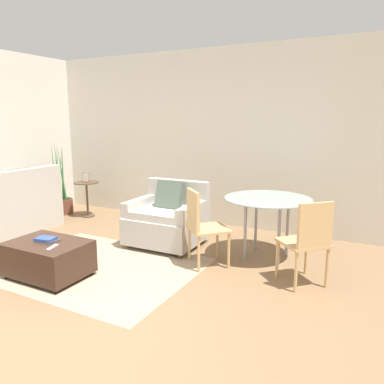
{
  "coord_description": "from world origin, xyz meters",
  "views": [
    {
      "loc": [
        2.3,
        -2.21,
        1.7
      ],
      "look_at": [
        0.09,
        2.01,
        0.75
      ],
      "focal_mm": 35.0,
      "sensor_mm": 36.0,
      "label": 1
    }
  ],
  "objects_px": {
    "book_stack": "(45,239)",
    "dining_chair_near_left": "(201,223)",
    "potted_plant": "(61,199)",
    "dining_chair_near_right": "(308,238)",
    "ottoman": "(48,258)",
    "picture_frame": "(86,177)",
    "tv_remote_secondary": "(53,247)",
    "dining_table": "(268,205)",
    "tv_remote_primary": "(53,242)",
    "armchair": "(167,220)",
    "side_table": "(87,192)"
  },
  "relations": [
    {
      "from": "armchair",
      "to": "ottoman",
      "type": "distance_m",
      "value": 1.62
    },
    {
      "from": "dining_table",
      "to": "dining_chair_near_left",
      "type": "distance_m",
      "value": 0.85
    },
    {
      "from": "dining_chair_near_left",
      "to": "picture_frame",
      "type": "bearing_deg",
      "value": 158.67
    },
    {
      "from": "armchair",
      "to": "tv_remote_primary",
      "type": "distance_m",
      "value": 1.57
    },
    {
      "from": "ottoman",
      "to": "dining_chair_near_left",
      "type": "relative_size",
      "value": 0.93
    },
    {
      "from": "ottoman",
      "to": "dining_chair_near_right",
      "type": "relative_size",
      "value": 0.93
    },
    {
      "from": "tv_remote_primary",
      "to": "dining_chair_near_left",
      "type": "relative_size",
      "value": 0.19
    },
    {
      "from": "book_stack",
      "to": "dining_chair_near_left",
      "type": "bearing_deg",
      "value": 36.59
    },
    {
      "from": "ottoman",
      "to": "dining_chair_near_right",
      "type": "distance_m",
      "value": 2.74
    },
    {
      "from": "side_table",
      "to": "book_stack",
      "type": "bearing_deg",
      "value": -56.89
    },
    {
      "from": "book_stack",
      "to": "tv_remote_secondary",
      "type": "bearing_deg",
      "value": -27.08
    },
    {
      "from": "ottoman",
      "to": "tv_remote_secondary",
      "type": "xyz_separation_m",
      "value": [
        0.19,
        -0.1,
        0.18
      ]
    },
    {
      "from": "ottoman",
      "to": "potted_plant",
      "type": "distance_m",
      "value": 2.86
    },
    {
      "from": "book_stack",
      "to": "side_table",
      "type": "bearing_deg",
      "value": 123.11
    },
    {
      "from": "tv_remote_secondary",
      "to": "dining_chair_near_right",
      "type": "xyz_separation_m",
      "value": [
        2.33,
        1.14,
        0.12
      ]
    },
    {
      "from": "tv_remote_secondary",
      "to": "dining_table",
      "type": "bearing_deg",
      "value": 45.13
    },
    {
      "from": "book_stack",
      "to": "side_table",
      "type": "relative_size",
      "value": 0.36
    },
    {
      "from": "book_stack",
      "to": "tv_remote_primary",
      "type": "distance_m",
      "value": 0.11
    },
    {
      "from": "dining_chair_near_right",
      "to": "tv_remote_secondary",
      "type": "bearing_deg",
      "value": -153.83
    },
    {
      "from": "tv_remote_primary",
      "to": "dining_chair_near_left",
      "type": "xyz_separation_m",
      "value": [
        1.26,
        1.02,
        0.12
      ]
    },
    {
      "from": "picture_frame",
      "to": "dining_table",
      "type": "xyz_separation_m",
      "value": [
        3.34,
        -0.47,
        -0.03
      ]
    },
    {
      "from": "armchair",
      "to": "tv_remote_secondary",
      "type": "bearing_deg",
      "value": -103.93
    },
    {
      "from": "dining_chair_near_left",
      "to": "armchair",
      "type": "bearing_deg",
      "value": 148.19
    },
    {
      "from": "potted_plant",
      "to": "picture_frame",
      "type": "height_order",
      "value": "potted_plant"
    },
    {
      "from": "tv_remote_primary",
      "to": "dining_chair_near_right",
      "type": "xyz_separation_m",
      "value": [
        2.46,
        1.02,
        0.12
      ]
    },
    {
      "from": "tv_remote_secondary",
      "to": "potted_plant",
      "type": "relative_size",
      "value": 0.13
    },
    {
      "from": "potted_plant",
      "to": "picture_frame",
      "type": "distance_m",
      "value": 0.72
    },
    {
      "from": "book_stack",
      "to": "dining_table",
      "type": "xyz_separation_m",
      "value": [
        1.97,
        1.62,
        0.25
      ]
    },
    {
      "from": "armchair",
      "to": "dining_chair_near_left",
      "type": "bearing_deg",
      "value": -31.81
    },
    {
      "from": "book_stack",
      "to": "dining_chair_near_left",
      "type": "xyz_separation_m",
      "value": [
        1.38,
        1.02,
        0.11
      ]
    },
    {
      "from": "dining_table",
      "to": "dining_chair_near_right",
      "type": "relative_size",
      "value": 1.16
    },
    {
      "from": "dining_table",
      "to": "armchair",
      "type": "bearing_deg",
      "value": -174.12
    },
    {
      "from": "ottoman",
      "to": "dining_table",
      "type": "relative_size",
      "value": 0.8
    },
    {
      "from": "picture_frame",
      "to": "dining_chair_near_left",
      "type": "height_order",
      "value": "dining_chair_near_left"
    },
    {
      "from": "dining_table",
      "to": "dining_chair_near_right",
      "type": "bearing_deg",
      "value": -45.0
    },
    {
      "from": "dining_chair_near_left",
      "to": "dining_chair_near_right",
      "type": "height_order",
      "value": "same"
    },
    {
      "from": "dining_table",
      "to": "dining_chair_near_left",
      "type": "relative_size",
      "value": 1.16
    },
    {
      "from": "picture_frame",
      "to": "dining_chair_near_right",
      "type": "height_order",
      "value": "dining_chair_near_right"
    },
    {
      "from": "book_stack",
      "to": "tv_remote_primary",
      "type": "height_order",
      "value": "book_stack"
    },
    {
      "from": "tv_remote_secondary",
      "to": "dining_table",
      "type": "height_order",
      "value": "dining_table"
    },
    {
      "from": "book_stack",
      "to": "picture_frame",
      "type": "height_order",
      "value": "picture_frame"
    },
    {
      "from": "ottoman",
      "to": "dining_table",
      "type": "distance_m",
      "value": 2.57
    },
    {
      "from": "dining_table",
      "to": "potted_plant",
      "type": "bearing_deg",
      "value": 173.95
    },
    {
      "from": "armchair",
      "to": "ottoman",
      "type": "bearing_deg",
      "value": -111.23
    },
    {
      "from": "ottoman",
      "to": "dining_table",
      "type": "xyz_separation_m",
      "value": [
        1.92,
        1.64,
        0.45
      ]
    },
    {
      "from": "side_table",
      "to": "potted_plant",
      "type": "bearing_deg",
      "value": -173.97
    },
    {
      "from": "book_stack",
      "to": "picture_frame",
      "type": "bearing_deg",
      "value": 123.11
    },
    {
      "from": "picture_frame",
      "to": "dining_chair_near_right",
      "type": "distance_m",
      "value": 4.08
    },
    {
      "from": "tv_remote_primary",
      "to": "potted_plant",
      "type": "xyz_separation_m",
      "value": [
        -2.05,
        2.03,
        -0.14
      ]
    },
    {
      "from": "potted_plant",
      "to": "dining_chair_near_right",
      "type": "distance_m",
      "value": 4.62
    }
  ]
}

